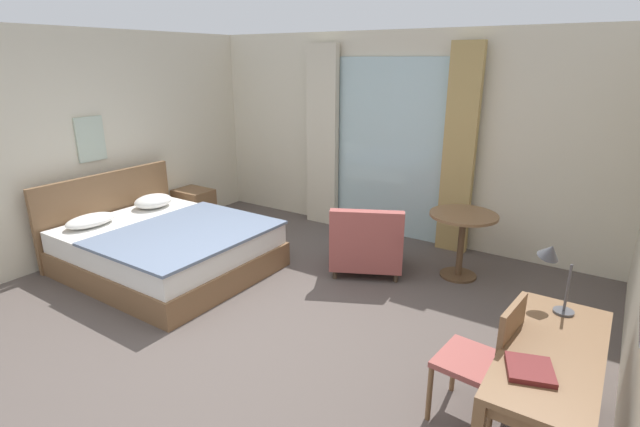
{
  "coord_description": "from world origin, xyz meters",
  "views": [
    {
      "loc": [
        2.6,
        -2.81,
        2.32
      ],
      "look_at": [
        0.31,
        0.67,
        0.96
      ],
      "focal_mm": 26.72,
      "sensor_mm": 36.0,
      "label": 1
    }
  ],
  "objects_px": {
    "bed": "(164,246)",
    "round_cafe_table": "(462,230)",
    "writing_desk": "(551,363)",
    "desk_chair": "(488,357)",
    "closed_book": "(530,369)",
    "desk_lamp": "(553,261)",
    "nightstand": "(195,207)",
    "armchair_by_window": "(366,244)",
    "framed_picture": "(90,139)"
  },
  "relations": [
    {
      "from": "nightstand",
      "to": "writing_desk",
      "type": "height_order",
      "value": "writing_desk"
    },
    {
      "from": "writing_desk",
      "to": "framed_picture",
      "type": "height_order",
      "value": "framed_picture"
    },
    {
      "from": "writing_desk",
      "to": "closed_book",
      "type": "xyz_separation_m",
      "value": [
        -0.07,
        -0.3,
        0.11
      ]
    },
    {
      "from": "framed_picture",
      "to": "bed",
      "type": "bearing_deg",
      "value": 0.1
    },
    {
      "from": "closed_book",
      "to": "armchair_by_window",
      "type": "distance_m",
      "value": 2.92
    },
    {
      "from": "nightstand",
      "to": "bed",
      "type": "bearing_deg",
      "value": -55.02
    },
    {
      "from": "writing_desk",
      "to": "desk_chair",
      "type": "height_order",
      "value": "desk_chair"
    },
    {
      "from": "desk_chair",
      "to": "framed_picture",
      "type": "xyz_separation_m",
      "value": [
        -4.88,
        0.49,
        0.89
      ]
    },
    {
      "from": "writing_desk",
      "to": "closed_book",
      "type": "relative_size",
      "value": 5.38
    },
    {
      "from": "desk_chair",
      "to": "round_cafe_table",
      "type": "height_order",
      "value": "desk_chair"
    },
    {
      "from": "desk_chair",
      "to": "armchair_by_window",
      "type": "relative_size",
      "value": 0.92
    },
    {
      "from": "writing_desk",
      "to": "desk_chair",
      "type": "relative_size",
      "value": 1.43
    },
    {
      "from": "bed",
      "to": "closed_book",
      "type": "xyz_separation_m",
      "value": [
        4.01,
        -0.83,
        0.46
      ]
    },
    {
      "from": "writing_desk",
      "to": "armchair_by_window",
      "type": "xyz_separation_m",
      "value": [
        -2.12,
        1.74,
        -0.3
      ]
    },
    {
      "from": "writing_desk",
      "to": "desk_lamp",
      "type": "xyz_separation_m",
      "value": [
        -0.13,
        0.56,
        0.41
      ]
    },
    {
      "from": "nightstand",
      "to": "desk_lamp",
      "type": "bearing_deg",
      "value": -14.43
    },
    {
      "from": "writing_desk",
      "to": "nightstand",
      "type": "bearing_deg",
      "value": 160.09
    },
    {
      "from": "armchair_by_window",
      "to": "framed_picture",
      "type": "relative_size",
      "value": 1.92
    },
    {
      "from": "writing_desk",
      "to": "desk_chair",
      "type": "xyz_separation_m",
      "value": [
        -0.36,
        0.04,
        -0.12
      ]
    },
    {
      "from": "closed_book",
      "to": "round_cafe_table",
      "type": "bearing_deg",
      "value": 96.16
    },
    {
      "from": "framed_picture",
      "to": "nightstand",
      "type": "bearing_deg",
      "value": 78.23
    },
    {
      "from": "writing_desk",
      "to": "armchair_by_window",
      "type": "relative_size",
      "value": 1.31
    },
    {
      "from": "desk_lamp",
      "to": "closed_book",
      "type": "relative_size",
      "value": 1.81
    },
    {
      "from": "writing_desk",
      "to": "bed",
      "type": "bearing_deg",
      "value": 172.6
    },
    {
      "from": "writing_desk",
      "to": "closed_book",
      "type": "bearing_deg",
      "value": -103.94
    },
    {
      "from": "bed",
      "to": "closed_book",
      "type": "distance_m",
      "value": 4.12
    },
    {
      "from": "desk_chair",
      "to": "round_cafe_table",
      "type": "distance_m",
      "value": 2.3
    },
    {
      "from": "nightstand",
      "to": "closed_book",
      "type": "distance_m",
      "value": 5.35
    },
    {
      "from": "bed",
      "to": "round_cafe_table",
      "type": "distance_m",
      "value": 3.34
    },
    {
      "from": "bed",
      "to": "nightstand",
      "type": "xyz_separation_m",
      "value": [
        -0.89,
        1.27,
        -0.02
      ]
    },
    {
      "from": "armchair_by_window",
      "to": "bed",
      "type": "bearing_deg",
      "value": -148.33
    },
    {
      "from": "closed_book",
      "to": "framed_picture",
      "type": "relative_size",
      "value": 0.47
    },
    {
      "from": "round_cafe_table",
      "to": "framed_picture",
      "type": "height_order",
      "value": "framed_picture"
    },
    {
      "from": "armchair_by_window",
      "to": "framed_picture",
      "type": "distance_m",
      "value": 3.51
    },
    {
      "from": "nightstand",
      "to": "desk_chair",
      "type": "height_order",
      "value": "desk_chair"
    },
    {
      "from": "framed_picture",
      "to": "desk_lamp",
      "type": "bearing_deg",
      "value": 0.31
    },
    {
      "from": "bed",
      "to": "nightstand",
      "type": "height_order",
      "value": "bed"
    },
    {
      "from": "nightstand",
      "to": "closed_book",
      "type": "relative_size",
      "value": 2.12
    },
    {
      "from": "nightstand",
      "to": "round_cafe_table",
      "type": "distance_m",
      "value": 3.81
    },
    {
      "from": "desk_lamp",
      "to": "armchair_by_window",
      "type": "distance_m",
      "value": 2.43
    },
    {
      "from": "armchair_by_window",
      "to": "round_cafe_table",
      "type": "relative_size",
      "value": 1.37
    },
    {
      "from": "nightstand",
      "to": "desk_chair",
      "type": "xyz_separation_m",
      "value": [
        4.61,
        -1.76,
        0.25
      ]
    },
    {
      "from": "closed_book",
      "to": "writing_desk",
      "type": "bearing_deg",
      "value": 57.93
    },
    {
      "from": "desk_chair",
      "to": "armchair_by_window",
      "type": "height_order",
      "value": "desk_chair"
    },
    {
      "from": "closed_book",
      "to": "desk_lamp",
      "type": "bearing_deg",
      "value": 75.58
    },
    {
      "from": "bed",
      "to": "writing_desk",
      "type": "height_order",
      "value": "bed"
    },
    {
      "from": "closed_book",
      "to": "round_cafe_table",
      "type": "relative_size",
      "value": 0.34
    },
    {
      "from": "desk_chair",
      "to": "round_cafe_table",
      "type": "xyz_separation_m",
      "value": [
        -0.84,
        2.14,
        0.04
      ]
    },
    {
      "from": "writing_desk",
      "to": "armchair_by_window",
      "type": "distance_m",
      "value": 2.76
    },
    {
      "from": "closed_book",
      "to": "round_cafe_table",
      "type": "xyz_separation_m",
      "value": [
        -1.12,
        2.49,
        -0.2
      ]
    }
  ]
}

